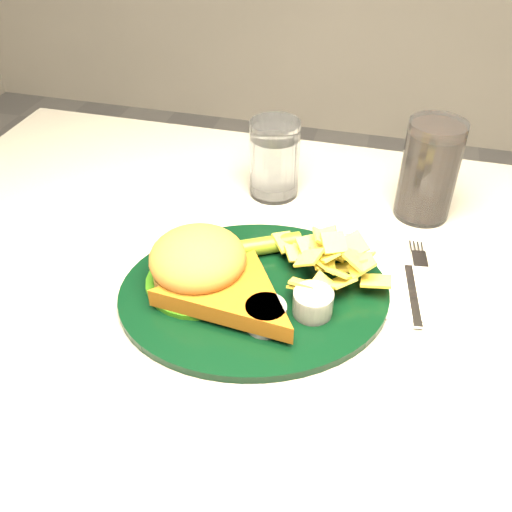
{
  "coord_description": "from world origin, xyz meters",
  "views": [
    {
      "loc": [
        0.12,
        -0.56,
        1.24
      ],
      "look_at": [
        -0.02,
        -0.02,
        0.8
      ],
      "focal_mm": 40.0,
      "sensor_mm": 36.0,
      "label": 1
    }
  ],
  "objects_px": {
    "table": "(271,441)",
    "dinner_plate": "(254,272)",
    "water_glass": "(274,159)",
    "fork_napkin": "(413,290)",
    "cola_glass": "(429,170)"
  },
  "relations": [
    {
      "from": "cola_glass",
      "to": "fork_napkin",
      "type": "xyz_separation_m",
      "value": [
        -0.0,
        -0.19,
        -0.07
      ]
    },
    {
      "from": "dinner_plate",
      "to": "water_glass",
      "type": "xyz_separation_m",
      "value": [
        -0.03,
        0.25,
        0.02
      ]
    },
    {
      "from": "table",
      "to": "dinner_plate",
      "type": "xyz_separation_m",
      "value": [
        -0.02,
        -0.04,
        0.41
      ]
    },
    {
      "from": "water_glass",
      "to": "fork_napkin",
      "type": "xyz_separation_m",
      "value": [
        0.23,
        -0.19,
        -0.06
      ]
    },
    {
      "from": "table",
      "to": "cola_glass",
      "type": "relative_size",
      "value": 7.95
    },
    {
      "from": "table",
      "to": "water_glass",
      "type": "relative_size",
      "value": 9.79
    },
    {
      "from": "dinner_plate",
      "to": "cola_glass",
      "type": "distance_m",
      "value": 0.32
    },
    {
      "from": "water_glass",
      "to": "cola_glass",
      "type": "height_order",
      "value": "cola_glass"
    },
    {
      "from": "table",
      "to": "dinner_plate",
      "type": "relative_size",
      "value": 3.5
    },
    {
      "from": "table",
      "to": "fork_napkin",
      "type": "relative_size",
      "value": 7.91
    },
    {
      "from": "table",
      "to": "water_glass",
      "type": "bearing_deg",
      "value": 104.45
    },
    {
      "from": "table",
      "to": "dinner_plate",
      "type": "distance_m",
      "value": 0.42
    },
    {
      "from": "water_glass",
      "to": "cola_glass",
      "type": "xyz_separation_m",
      "value": [
        0.23,
        -0.0,
        0.01
      ]
    },
    {
      "from": "table",
      "to": "water_glass",
      "type": "height_order",
      "value": "water_glass"
    },
    {
      "from": "table",
      "to": "dinner_plate",
      "type": "height_order",
      "value": "dinner_plate"
    }
  ]
}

